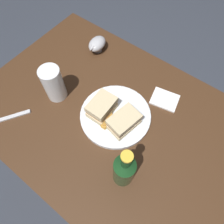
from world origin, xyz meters
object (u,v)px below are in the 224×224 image
object	(u,v)px
napkin	(165,99)
cider_bottle	(124,170)
gravy_boat	(97,44)
plate	(115,115)
pint_glass	(54,85)
sandwich_half_right	(124,122)
sandwich_half_left	(102,107)
fork	(8,118)

from	to	relation	value
napkin	cider_bottle	bearing A→B (deg)	96.77
napkin	gravy_boat	bearing A→B (deg)	-7.08
plate	gravy_boat	distance (m)	0.38
pint_glass	plate	bearing A→B (deg)	-166.21
gravy_boat	napkin	world-z (taller)	gravy_boat
plate	sandwich_half_right	bearing A→B (deg)	160.98
sandwich_half_left	plate	bearing A→B (deg)	-156.91
pint_glass	gravy_boat	bearing A→B (deg)	-84.80
sandwich_half_left	gravy_boat	bearing A→B (deg)	-47.66
napkin	fork	distance (m)	0.65
plate	sandwich_half_right	size ratio (longest dim) A/B	2.17
sandwich_half_right	napkin	bearing A→B (deg)	-107.73
gravy_boat	cider_bottle	size ratio (longest dim) A/B	0.49
pint_glass	fork	size ratio (longest dim) A/B	0.87
pint_glass	napkin	world-z (taller)	pint_glass
plate	sandwich_half_left	world-z (taller)	sandwich_half_left
pint_glass	fork	bearing A→B (deg)	68.97
gravy_boat	napkin	bearing A→B (deg)	172.92
sandwich_half_left	pint_glass	size ratio (longest dim) A/B	0.73
sandwich_half_right	cider_bottle	size ratio (longest dim) A/B	0.53
sandwich_half_left	pint_glass	world-z (taller)	pint_glass
sandwich_half_left	fork	world-z (taller)	sandwich_half_left
sandwich_half_left	cider_bottle	bearing A→B (deg)	144.38
sandwich_half_left	napkin	world-z (taller)	sandwich_half_left
cider_bottle	napkin	distance (m)	0.38
gravy_boat	napkin	distance (m)	0.41
sandwich_half_right	pint_glass	xyz separation A→B (m)	(0.32, 0.05, 0.02)
sandwich_half_left	cider_bottle	xyz separation A→B (m)	(-0.21, 0.15, 0.04)
plate	pint_glass	xyz separation A→B (m)	(0.26, 0.06, 0.06)
sandwich_half_right	pint_glass	bearing A→B (deg)	8.36
gravy_boat	sandwich_half_left	bearing A→B (deg)	132.34
sandwich_half_right	cider_bottle	world-z (taller)	cider_bottle
napkin	fork	size ratio (longest dim) A/B	0.61
pint_glass	fork	distance (m)	0.23
sandwich_half_right	cider_bottle	bearing A→B (deg)	125.02
pint_glass	napkin	bearing A→B (deg)	-146.33
sandwich_half_right	pint_glass	size ratio (longest dim) A/B	0.84
sandwich_half_right	gravy_boat	world-z (taller)	sandwich_half_right
plate	sandwich_half_left	size ratio (longest dim) A/B	2.49
pint_glass	cider_bottle	world-z (taller)	cider_bottle
plate	cider_bottle	world-z (taller)	cider_bottle
sandwich_half_left	napkin	xyz separation A→B (m)	(-0.17, -0.21, -0.05)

